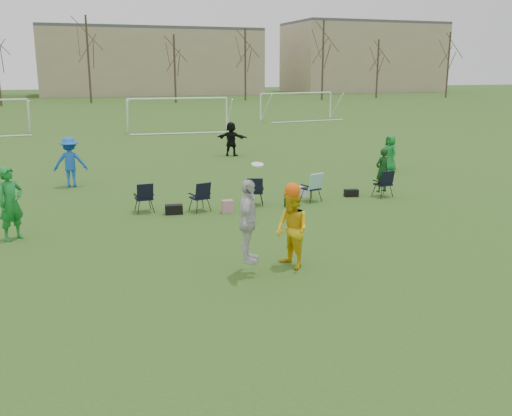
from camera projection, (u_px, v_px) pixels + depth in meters
name	position (u px, v px, depth m)	size (l,w,h in m)	color
ground	(299.00, 296.00, 11.59)	(260.00, 260.00, 0.00)	#31551A
fielder_green_near	(11.00, 203.00, 15.22)	(0.73, 0.48, 2.00)	#157A2B
fielder_blue	(70.00, 162.00, 22.16)	(1.26, 0.72, 1.95)	blue
fielder_green_far	(390.00, 153.00, 25.60)	(0.80, 0.52, 1.63)	#157B2E
fielder_black	(231.00, 139.00, 30.14)	(1.67, 0.53, 1.80)	black
center_contest	(273.00, 225.00, 12.81)	(1.99, 1.27, 2.53)	silver
sideline_setup	(282.00, 188.00, 19.49)	(9.15, 1.95, 1.75)	#103C14
goal_mid	(178.00, 105.00, 41.79)	(7.40, 0.63, 2.46)	white
goal_right	(297.00, 98.00, 51.09)	(7.35, 1.14, 2.46)	white
tree_line	(91.00, 64.00, 74.62)	(110.28, 3.28, 11.40)	#382B21
building_row	(120.00, 60.00, 100.48)	(126.00, 16.00, 13.00)	tan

